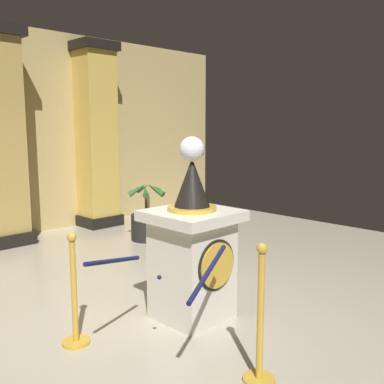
{
  "coord_description": "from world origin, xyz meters",
  "views": [
    {
      "loc": [
        -2.65,
        -3.03,
        1.87
      ],
      "look_at": [
        0.27,
        -0.12,
        1.25
      ],
      "focal_mm": 41.21,
      "sensor_mm": 36.0,
      "label": 1
    }
  ],
  "objects": [
    {
      "name": "column_right",
      "position": [
        1.89,
        4.01,
        1.66
      ],
      "size": [
        0.72,
        0.72,
        3.35
      ],
      "color": "black",
      "rests_on": "ground_plane"
    },
    {
      "name": "stanchion_near",
      "position": [
        -0.83,
        0.21,
        0.34
      ],
      "size": [
        0.24,
        0.24,
        0.99
      ],
      "color": "gold",
      "rests_on": "ground_plane"
    },
    {
      "name": "stanchion_far",
      "position": [
        -0.18,
        -1.26,
        0.37
      ],
      "size": [
        0.24,
        0.24,
        1.05
      ],
      "color": "gold",
      "rests_on": "ground_plane"
    },
    {
      "name": "potted_palm_right",
      "position": [
        1.86,
        2.51,
        0.29
      ],
      "size": [
        0.62,
        0.62,
        0.98
      ],
      "color": "black",
      "rests_on": "ground_plane"
    },
    {
      "name": "ground_plane",
      "position": [
        0.0,
        0.0,
        0.0
      ],
      "size": [
        10.22,
        10.22,
        0.0
      ],
      "primitive_type": "plane",
      "color": "#B2A893"
    },
    {
      "name": "velvet_rope",
      "position": [
        -0.5,
        -0.52,
        0.79
      ],
      "size": [
        1.08,
        1.09,
        0.22
      ],
      "color": "#141947"
    },
    {
      "name": "pedestal_clock",
      "position": [
        0.27,
        -0.12,
        0.68
      ],
      "size": [
        0.78,
        0.78,
        1.77
      ],
      "color": "silver",
      "rests_on": "ground_plane"
    }
  ]
}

